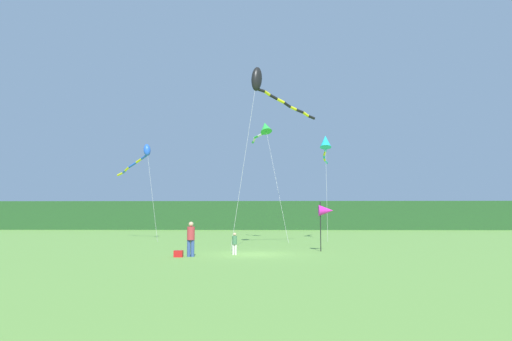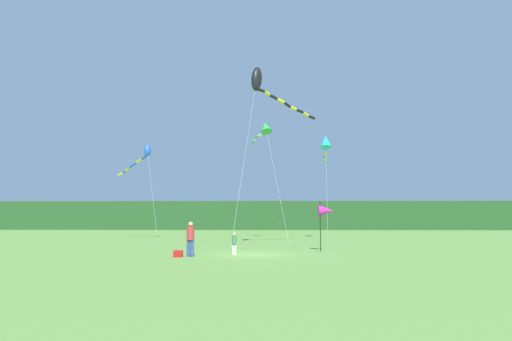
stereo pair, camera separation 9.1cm
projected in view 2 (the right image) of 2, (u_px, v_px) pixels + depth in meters
ground_plane at (253, 254)px, 25.54m from camera, size 120.00×120.00×0.00m
distant_treeline at (263, 215)px, 70.52m from camera, size 108.00×3.67×4.39m
person_adult at (190, 237)px, 24.11m from camera, size 0.41×0.41×1.85m
person_child at (234, 242)px, 25.29m from camera, size 0.27×0.27×1.22m
cooler_box at (178, 254)px, 23.82m from camera, size 0.46×0.36×0.35m
banner_flag_pole at (326, 211)px, 27.89m from camera, size 0.90×0.70×3.03m
kite_black at (263, 85)px, 31.28m from camera, size 5.96×5.46×12.36m
kite_blue at (141, 157)px, 41.58m from camera, size 5.85×6.83×8.63m
kite_cyan at (326, 144)px, 41.19m from camera, size 1.36×6.88×9.54m
kite_green at (265, 128)px, 41.29m from camera, size 3.20×6.79×10.84m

